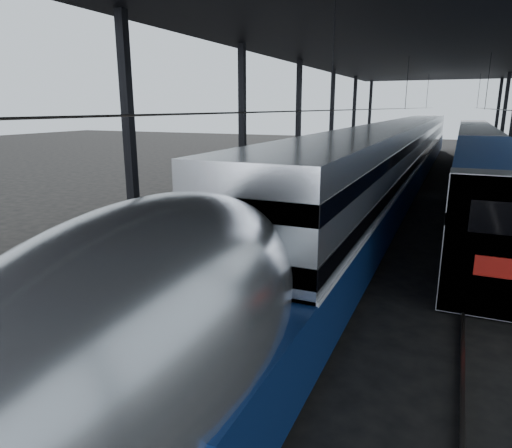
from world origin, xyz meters
The scene contains 7 objects.
ground centered at (0.00, 0.00, 0.00)m, with size 160.00×160.00×0.00m, color black.
platform centered at (-3.50, 20.00, 0.50)m, with size 6.00×80.00×1.00m, color #4C4C4F.
yellow_strip centered at (-0.70, 20.00, 1.00)m, with size 0.30×80.00×0.01m, color yellow.
rails centered at (4.50, 20.00, 0.08)m, with size 6.52×80.00×0.16m.
canopy centered at (1.90, 20.00, 9.12)m, with size 18.00×75.00×9.47m.
tgv_train centered at (2.00, 23.06, 2.15)m, with size 3.20×65.20×4.59m.
second_train centered at (7.00, 30.93, 2.00)m, with size 2.87×56.05×3.95m.
Camera 1 is at (5.73, -9.15, 5.60)m, focal length 32.00 mm.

